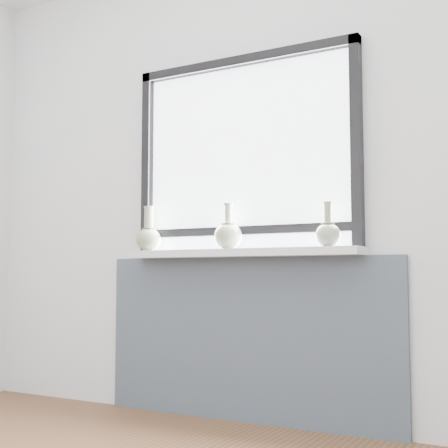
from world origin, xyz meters
The scene contains 7 objects.
back_wall centered at (0.00, 1.81, 1.30)m, with size 3.60×0.02×2.60m, color silver.
apron_panel centered at (0.00, 1.78, 0.43)m, with size 1.70×0.03×0.86m, color #404C58.
windowsill centered at (0.00, 1.71, 0.88)m, with size 1.32×0.18×0.04m, color silver.
window centered at (0.00, 1.77, 1.44)m, with size 1.30×0.06×1.05m.
vase_a centered at (-0.56, 1.68, 0.98)m, with size 0.14×0.14×0.25m.
vase_b centered at (-0.07, 1.72, 0.98)m, with size 0.15×0.15×0.25m.
vase_c centered at (0.49, 1.70, 0.97)m, with size 0.12×0.12×0.22m.
Camera 1 is at (1.51, -1.18, 0.76)m, focal length 50.00 mm.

